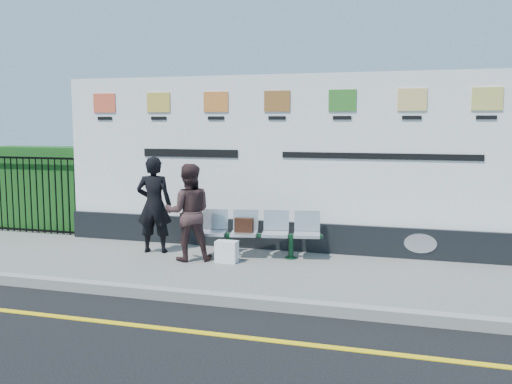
{
  "coord_description": "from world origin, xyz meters",
  "views": [
    {
      "loc": [
        2.94,
        -5.63,
        2.31
      ],
      "look_at": [
        0.45,
        2.7,
        1.25
      ],
      "focal_mm": 40.0,
      "sensor_mm": 36.0,
      "label": 1
    }
  ],
  "objects_px": {
    "woman_right": "(188,212)",
    "woman_left": "(154,205)",
    "bench": "(260,245)",
    "billboard": "(278,175)"
  },
  "relations": [
    {
      "from": "woman_right",
      "to": "woman_left",
      "type": "bearing_deg",
      "value": -47.35
    },
    {
      "from": "woman_right",
      "to": "bench",
      "type": "bearing_deg",
      "value": -178.33
    },
    {
      "from": "billboard",
      "to": "woman_right",
      "type": "bearing_deg",
      "value": -133.28
    },
    {
      "from": "billboard",
      "to": "woman_right",
      "type": "height_order",
      "value": "billboard"
    },
    {
      "from": "bench",
      "to": "billboard",
      "type": "bearing_deg",
      "value": 70.84
    },
    {
      "from": "bench",
      "to": "woman_right",
      "type": "bearing_deg",
      "value": -165.83
    },
    {
      "from": "woman_left",
      "to": "woman_right",
      "type": "relative_size",
      "value": 1.05
    },
    {
      "from": "bench",
      "to": "woman_right",
      "type": "xyz_separation_m",
      "value": [
        -1.04,
        -0.48,
        0.57
      ]
    },
    {
      "from": "billboard",
      "to": "bench",
      "type": "relative_size",
      "value": 4.11
    },
    {
      "from": "billboard",
      "to": "woman_right",
      "type": "xyz_separation_m",
      "value": [
        -1.15,
        -1.22,
        -0.53
      ]
    }
  ]
}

